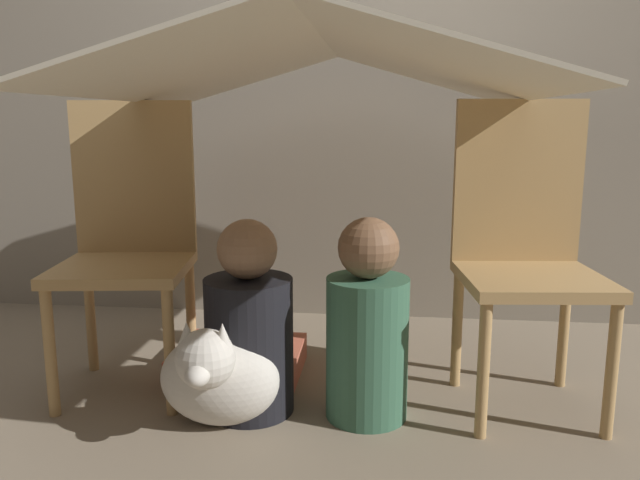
% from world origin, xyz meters
% --- Properties ---
extents(ground_plane, '(8.80, 8.80, 0.00)m').
position_xyz_m(ground_plane, '(0.00, 0.00, 0.00)').
color(ground_plane, gray).
extents(wall_back, '(7.00, 0.05, 2.50)m').
position_xyz_m(wall_back, '(0.00, 1.20, 1.25)').
color(wall_back, gray).
rests_on(wall_back, ground_plane).
extents(chair_left, '(0.48, 0.48, 1.00)m').
position_xyz_m(chair_left, '(-0.68, 0.32, 0.53)').
color(chair_left, tan).
rests_on(chair_left, ground_plane).
extents(chair_right, '(0.47, 0.47, 1.00)m').
position_xyz_m(chair_right, '(0.66, 0.32, 0.53)').
color(chair_right, tan).
rests_on(chair_right, ground_plane).
extents(sheet_canopy, '(1.35, 1.34, 0.20)m').
position_xyz_m(sheet_canopy, '(0.00, 0.23, 1.10)').
color(sheet_canopy, silver).
extents(person_front, '(0.28, 0.28, 0.63)m').
position_xyz_m(person_front, '(-0.22, 0.13, 0.27)').
color(person_front, black).
rests_on(person_front, ground_plane).
extents(person_second, '(0.26, 0.26, 0.64)m').
position_xyz_m(person_second, '(0.16, 0.13, 0.29)').
color(person_second, '#38664C').
rests_on(person_second, ground_plane).
extents(dog, '(0.37, 0.38, 0.37)m').
position_xyz_m(dog, '(-0.29, -0.00, 0.17)').
color(dog, silver).
rests_on(dog, ground_plane).
extents(floor_cushion, '(0.46, 0.37, 0.10)m').
position_xyz_m(floor_cushion, '(-0.33, 0.42, 0.05)').
color(floor_cushion, '#CC664C').
rests_on(floor_cushion, ground_plane).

